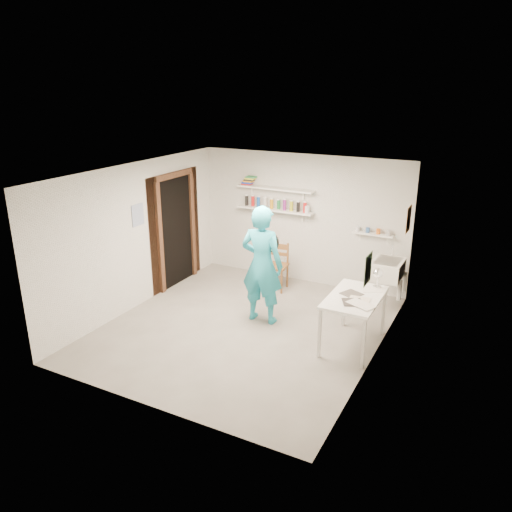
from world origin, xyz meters
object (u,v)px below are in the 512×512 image
at_px(belfast_sink, 387,269).
at_px(work_table, 353,321).
at_px(wall_clock, 269,242).
at_px(desk_lamp, 378,273).
at_px(man, 262,265).
at_px(wooden_chair, 275,266).

distance_m(belfast_sink, work_table, 1.50).
distance_m(belfast_sink, wall_clock, 2.04).
bearing_deg(belfast_sink, desk_lamp, -85.44).
relative_size(man, wooden_chair, 2.10).
height_order(belfast_sink, man, man).
distance_m(belfast_sink, desk_lamp, 1.05).
bearing_deg(desk_lamp, work_table, -112.42).
relative_size(man, wall_clock, 5.56).
distance_m(wall_clock, desk_lamp, 1.73).
height_order(man, work_table, man).
distance_m(wall_clock, wooden_chair, 1.36).
relative_size(work_table, desk_lamp, 8.00).
bearing_deg(man, belfast_sink, -142.15).
xyz_separation_m(belfast_sink, man, (-1.63, -1.34, 0.24)).
relative_size(wall_clock, desk_lamp, 2.34).
height_order(wall_clock, work_table, wall_clock).
bearing_deg(work_table, wall_clock, 167.10).
xyz_separation_m(man, wall_clock, (0.01, 0.22, 0.31)).
distance_m(wooden_chair, desk_lamp, 2.33).
bearing_deg(desk_lamp, wall_clock, -176.16).
bearing_deg(wooden_chair, man, -80.11).
height_order(work_table, desk_lamp, desk_lamp).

